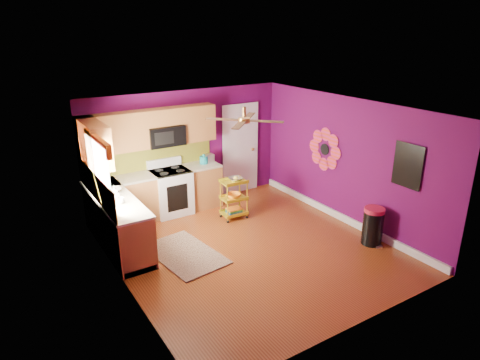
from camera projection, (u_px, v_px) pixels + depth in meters
ground at (250, 248)px, 7.65m from camera, size 5.00×5.00×0.00m
room_envelope at (252, 161)px, 7.11m from camera, size 4.54×5.04×2.52m
lower_cabinets at (140, 207)px, 8.28m from camera, size 2.81×2.31×0.94m
electric_range at (171, 191)px, 8.94m from camera, size 0.76×0.66×1.13m
upper_cabinetry at (134, 134)px, 8.14m from camera, size 2.80×2.30×1.26m
left_window at (98, 160)px, 6.78m from camera, size 0.08×1.35×1.08m
panel_door at (240, 150)px, 9.94m from camera, size 0.95×0.11×2.15m
right_wall_art at (359, 156)px, 8.01m from camera, size 0.04×2.74×1.04m
ceiling_fan at (244, 120)px, 7.03m from camera, size 1.01×1.01×0.26m
shag_rug at (185, 254)px, 7.43m from camera, size 1.12×1.63×0.02m
rolling_cart at (234, 197)px, 8.69m from camera, size 0.52×0.39×0.91m
trash_can at (373, 226)px, 7.69m from camera, size 0.46×0.46×0.70m
teal_kettle at (204, 160)px, 9.21m from camera, size 0.18×0.18×0.21m
toaster at (209, 158)px, 9.29m from camera, size 0.22×0.15×0.18m
soap_bottle_a at (114, 191)px, 7.44m from camera, size 0.09×0.09×0.19m
soap_bottle_b at (117, 194)px, 7.34m from camera, size 0.12×0.12×0.15m
counter_dish at (115, 190)px, 7.68m from camera, size 0.24×0.24×0.06m
counter_cup at (120, 201)px, 7.15m from camera, size 0.13×0.13×0.10m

